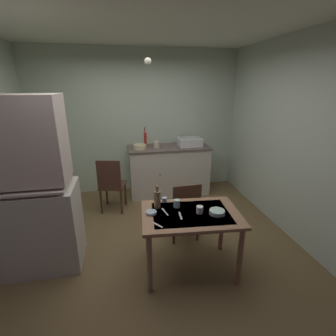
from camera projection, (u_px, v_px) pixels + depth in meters
The scene contains 23 objects.
ground_plane at pixel (151, 241), 3.40m from camera, with size 4.92×4.92×0.00m, color brown.
wall_back at pixel (137, 123), 4.75m from camera, with size 4.02×0.10×2.70m, color #B4C6AE.
wall_right at pixel (296, 140), 3.33m from camera, with size 0.10×3.85×2.70m, color #B5C1B2.
ceiling_slab at pixel (145, 13), 2.51m from camera, with size 4.02×3.85×0.10m, color silver.
hutch_cabinet at pixel (24, 194), 2.67m from camera, with size 1.07×0.58×1.98m.
counter_cabinet at pixel (169, 170), 4.80m from camera, with size 1.53×0.64×0.94m.
sink_basin at pixel (190, 142), 4.69m from camera, with size 0.44×0.34×0.15m.
hand_pump at pixel (145, 138), 4.55m from camera, with size 0.05×0.27×0.39m.
mixing_bowl_counter at pixel (140, 147), 4.48m from camera, with size 0.24×0.24×0.08m, color beige.
stoneware_crock at pixel (157, 145), 4.55m from camera, with size 0.12×0.12×0.12m, color beige.
dining_table at pixel (191, 221), 2.71m from camera, with size 1.12×0.80×0.73m.
chair_far_side at pixel (184, 208), 3.33m from camera, with size 0.42×0.42×0.85m.
chair_by_counter at pixel (111, 184), 4.06m from camera, with size 0.48×0.48×0.93m.
serving_bowl_wide at pixel (151, 213), 2.65m from camera, with size 0.12×0.12×0.03m, color #9EB2C6.
soup_bowl_small at pixel (217, 212), 2.65m from camera, with size 0.17×0.17×0.04m, color #ADD1C1.
teacup_cream at pixel (200, 210), 2.66m from camera, with size 0.07×0.07×0.08m, color white.
mug_dark at pixel (177, 203), 2.80m from camera, with size 0.07×0.07×0.09m, color #ADD1C1.
teacup_mint at pixel (164, 200), 2.92m from camera, with size 0.06×0.06×0.06m, color #9EB2C6.
glass_bottle at pixel (157, 199), 2.76m from camera, with size 0.07×0.07×0.27m.
table_knife at pixel (165, 212), 2.70m from camera, with size 0.18×0.02×0.01m, color silver.
teaspoon_near_bowl at pixel (180, 216), 2.62m from camera, with size 0.16×0.02×0.01m, color beige.
teaspoon_by_cup at pixel (157, 225), 2.45m from camera, with size 0.14×0.02×0.01m, color beige.
pendant_bulb at pixel (148, 61), 2.77m from camera, with size 0.08×0.08×0.08m, color #F9EFCC.
Camera 1 is at (-0.32, -2.88, 2.07)m, focal length 26.18 mm.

